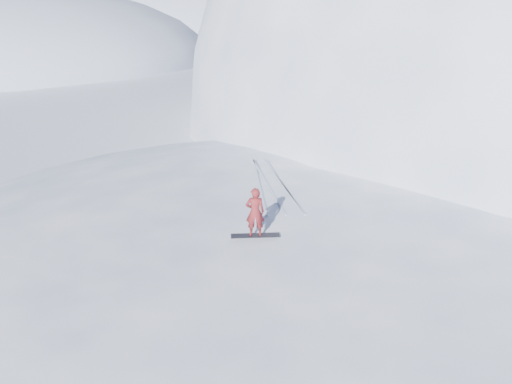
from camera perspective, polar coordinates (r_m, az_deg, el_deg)
ground at (r=16.10m, az=5.90°, el=-12.92°), size 400.00×400.00×0.00m
near_ridge at (r=18.68m, az=8.39°, el=-7.42°), size 36.00×28.00×4.80m
peak_shoulder at (r=36.05m, az=19.96°, el=6.82°), size 28.00×24.00×18.00m
far_ridge_c at (r=129.23m, az=-16.60°, el=18.46°), size 140.00×90.00×36.00m
wind_bumps at (r=17.81m, az=3.65°, el=-8.87°), size 16.00×14.40×1.00m
snowboard at (r=14.69m, az=-0.12°, el=-5.45°), size 1.58×0.43×0.03m
snowboarder at (r=14.31m, az=-0.12°, el=-2.53°), size 0.63×0.44×1.64m
board_tracks at (r=18.69m, az=2.07°, el=1.17°), size 2.14×5.97×0.04m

